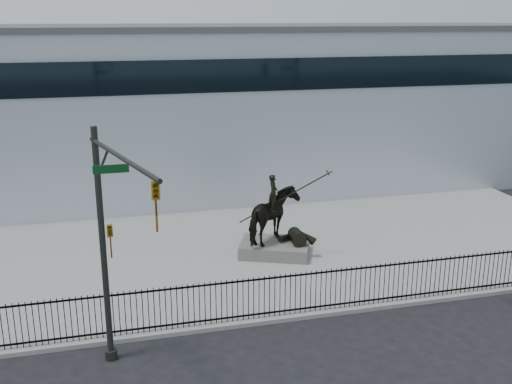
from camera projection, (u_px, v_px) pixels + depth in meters
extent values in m
plane|color=black|center=(334.00, 332.00, 19.30)|extent=(120.00, 120.00, 0.00)
cube|color=gray|center=(274.00, 251.00, 25.78)|extent=(30.00, 12.00, 0.15)
cube|color=#B5BEC6|center=(216.00, 106.00, 36.60)|extent=(44.00, 14.00, 9.00)
cube|color=black|center=(321.00, 306.00, 20.38)|extent=(22.00, 0.05, 0.05)
cube|color=black|center=(322.00, 273.00, 20.02)|extent=(22.00, 0.05, 0.05)
cube|color=black|center=(321.00, 290.00, 20.21)|extent=(22.00, 0.03, 1.50)
cube|color=#5E5C56|center=(275.00, 248.00, 25.17)|extent=(3.36, 2.89, 0.53)
imported|color=black|center=(275.00, 217.00, 24.78)|extent=(2.63, 2.81, 2.26)
imported|color=black|center=(273.00, 193.00, 24.50)|extent=(0.55, 0.65, 1.53)
cylinder|color=black|center=(283.00, 199.00, 24.51)|extent=(3.37, 1.45, 2.30)
cylinder|color=#262924|center=(111.00, 354.00, 17.77)|extent=(0.36, 0.36, 0.30)
cylinder|color=#262924|center=(103.00, 249.00, 16.82)|extent=(0.18, 0.18, 7.00)
cylinder|color=#262924|center=(121.00, 157.00, 14.11)|extent=(1.47, 4.84, 0.12)
imported|color=#BA7E14|center=(156.00, 207.00, 12.46)|extent=(0.18, 0.22, 1.10)
imported|color=#BA7E14|center=(111.00, 242.00, 16.82)|extent=(0.16, 0.20, 1.00)
cube|color=#0C3F19|center=(111.00, 169.00, 15.06)|extent=(0.90, 0.03, 0.22)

